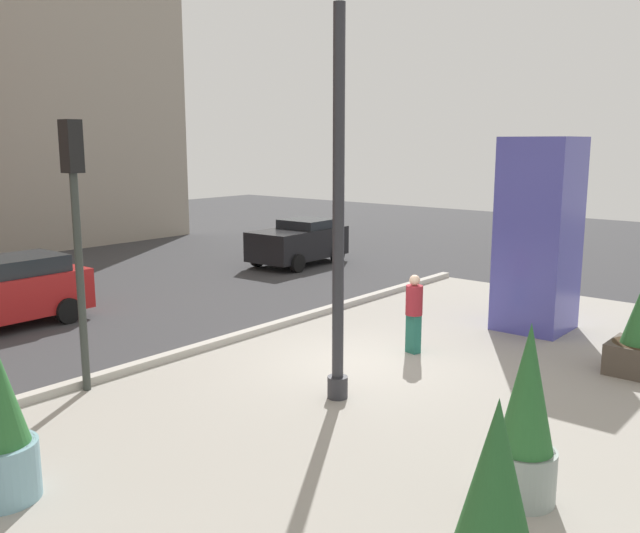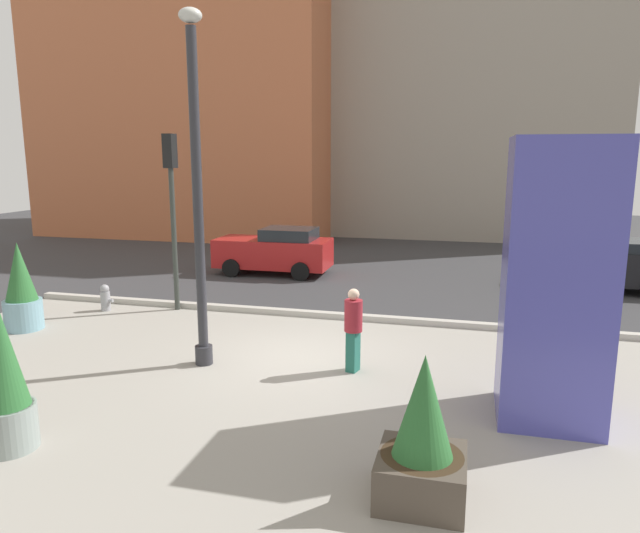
# 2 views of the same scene
# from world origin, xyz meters

# --- Properties ---
(ground_plane) EXTENTS (60.00, 60.00, 0.00)m
(ground_plane) POSITION_xyz_m (0.00, 4.00, 0.00)
(ground_plane) COLOR #38383A
(plaza_pavement) EXTENTS (18.00, 10.00, 0.02)m
(plaza_pavement) POSITION_xyz_m (0.00, -2.00, 0.00)
(plaza_pavement) COLOR #9E998E
(plaza_pavement) RESTS_ON ground_plane
(curb_strip) EXTENTS (18.00, 0.24, 0.16)m
(curb_strip) POSITION_xyz_m (0.00, 3.12, 0.08)
(curb_strip) COLOR #B7B2A8
(curb_strip) RESTS_ON ground_plane
(lamp_post) EXTENTS (0.44, 0.44, 6.97)m
(lamp_post) POSITION_xyz_m (-1.87, -0.86, 3.40)
(lamp_post) COLOR #2D2D33
(lamp_post) RESTS_ON ground_plane
(art_pillar_blue) EXTENTS (1.59, 1.59, 4.57)m
(art_pillar_blue) POSITION_xyz_m (4.71, -1.69, 2.28)
(art_pillar_blue) COLOR #4C4CAD
(art_pillar_blue) RESTS_ON ground_plane
(potted_plant_near_left) EXTENTS (0.91, 0.91, 2.20)m
(potted_plant_near_left) POSITION_xyz_m (-7.27, 0.25, 0.99)
(potted_plant_near_left) COLOR #7AA8B7
(potted_plant_near_left) RESTS_ON ground_plane
(potted_plant_curbside) EXTENTS (0.81, 0.81, 2.32)m
(potted_plant_curbside) POSITION_xyz_m (-3.10, -4.80, 1.07)
(potted_plant_curbside) COLOR gray
(potted_plant_curbside) RESTS_ON ground_plane
(potted_plant_by_pillar) EXTENTS (1.10, 1.10, 1.92)m
(potted_plant_by_pillar) POSITION_xyz_m (2.90, -4.57, 0.79)
(potted_plant_by_pillar) COLOR #4C4238
(potted_plant_by_pillar) RESTS_ON ground_plane
(fire_hydrant) EXTENTS (0.36, 0.26, 0.75)m
(fire_hydrant) POSITION_xyz_m (-6.36, 2.28, 0.37)
(fire_hydrant) COLOR #99999E
(fire_hydrant) RESTS_ON ground_plane
(traffic_light_corner) EXTENTS (0.28, 0.42, 4.83)m
(traffic_light_corner) POSITION_xyz_m (-4.49, 2.89, 3.23)
(traffic_light_corner) COLOR #333833
(traffic_light_corner) RESTS_ON ground_plane
(car_curb_east) EXTENTS (4.13, 2.01, 1.69)m
(car_curb_east) POSITION_xyz_m (-3.42, 8.28, 0.85)
(car_curb_east) COLOR red
(car_curb_east) RESTS_ON ground_plane
(car_curb_west) EXTENTS (3.88, 2.21, 1.63)m
(car_curb_west) POSITION_xyz_m (7.64, 8.47, 0.85)
(car_curb_west) COLOR black
(car_curb_west) RESTS_ON ground_plane
(pedestrian_crossing) EXTENTS (0.44, 0.44, 1.71)m
(pedestrian_crossing) POSITION_xyz_m (1.21, -0.48, 0.95)
(pedestrian_crossing) COLOR #236656
(pedestrian_crossing) RESTS_ON ground_plane
(highrise_across_street) EXTENTS (17.00, 10.21, 21.33)m
(highrise_across_street) POSITION_xyz_m (1.90, 23.17, 10.67)
(highrise_across_street) COLOR #9E9384
(highrise_across_street) RESTS_ON ground_plane
(office_block_flanking) EXTENTS (15.45, 11.40, 19.44)m
(office_block_flanking) POSITION_xyz_m (-11.42, 20.08, 9.72)
(office_block_flanking) COLOR #C66B42
(office_block_flanking) RESTS_ON ground_plane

